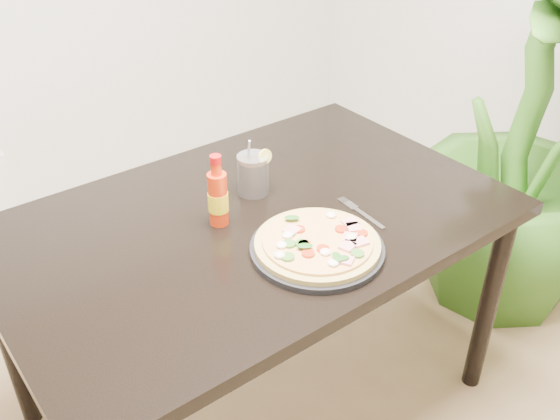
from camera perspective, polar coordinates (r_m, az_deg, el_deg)
dining_table at (r=1.78m, az=-2.35°, el=-2.75°), size 1.40×0.90×0.75m
plate at (r=1.59m, az=3.41°, el=-3.56°), size 0.34×0.34×0.02m
pizza at (r=1.58m, az=3.48°, el=-3.02°), size 0.32×0.32×0.03m
hot_sauce_bottle at (r=1.66m, az=-5.69°, el=1.16°), size 0.06×0.06×0.21m
cola_cup at (r=1.81m, az=-2.48°, el=3.21°), size 0.10×0.09×0.18m
fork at (r=1.75m, az=7.31°, el=-0.17°), size 0.03×0.19×0.00m
houseplant at (r=2.45m, az=21.56°, el=5.88°), size 1.07×1.07×1.36m
plant_pot at (r=2.73m, az=19.16°, el=-4.79°), size 0.28×0.28×0.22m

